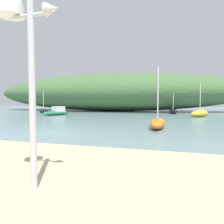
% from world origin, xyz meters
% --- Properties ---
extents(ground_plane, '(120.00, 120.00, 0.00)m').
position_xyz_m(ground_plane, '(0.00, 0.00, 0.00)').
color(ground_plane, gray).
extents(distant_hill, '(47.62, 13.05, 6.90)m').
position_xyz_m(distant_hill, '(-3.68, 26.20, 3.45)').
color(distant_hill, '#476B3D').
rests_on(distant_hill, ground).
extents(mast_structure, '(1.23, 0.49, 3.57)m').
position_xyz_m(mast_structure, '(4.25, -7.10, 3.11)').
color(mast_structure, silver).
rests_on(mast_structure, beach_sand).
extents(sailboat_centre_water, '(1.46, 3.14, 3.84)m').
position_xyz_m(sailboat_centre_water, '(7.41, 20.56, 0.39)').
color(sailboat_centre_water, black).
rests_on(sailboat_centre_water, ground).
extents(sailboat_inner_mooring, '(3.00, 3.86, 3.92)m').
position_xyz_m(sailboat_inner_mooring, '(10.34, 15.37, 0.40)').
color(sailboat_inner_mooring, gold).
rests_on(sailboat_inner_mooring, ground).
extents(sailboat_outer_mooring, '(1.05, 3.25, 4.07)m').
position_xyz_m(sailboat_outer_mooring, '(6.14, 3.56, 0.36)').
color(sailboat_outer_mooring, orange).
rests_on(sailboat_outer_mooring, ground).
extents(sailboat_far_left, '(3.20, 3.54, 3.39)m').
position_xyz_m(sailboat_far_left, '(-12.10, 17.28, 0.30)').
color(sailboat_far_left, black).
rests_on(sailboat_far_left, ground).
extents(motorboat_east_reach, '(2.74, 4.18, 1.14)m').
position_xyz_m(motorboat_east_reach, '(-7.32, 13.21, 0.42)').
color(motorboat_east_reach, '#287A4C').
rests_on(motorboat_east_reach, ground).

